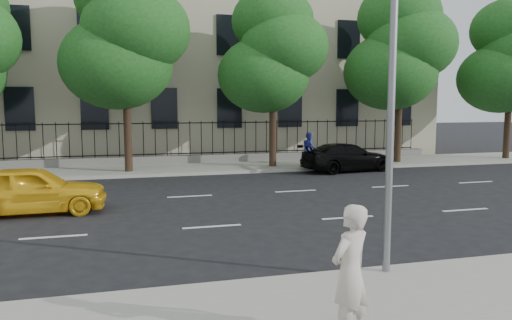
{
  "coord_description": "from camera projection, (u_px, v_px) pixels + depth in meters",
  "views": [
    {
      "loc": [
        -2.29,
        -10.51,
        3.35
      ],
      "look_at": [
        1.37,
        3.0,
        1.72
      ],
      "focal_mm": 35.0,
      "sensor_mm": 36.0,
      "label": 1
    }
  ],
  "objects": [
    {
      "name": "street_light",
      "position": [
        380.0,
        6.0,
        9.42
      ],
      "size": [
        0.25,
        3.32,
        8.05
      ],
      "color": "slate",
      "rests_on": "near_sidewalk"
    },
    {
      "name": "lane_markings",
      "position": [
        199.0,
        209.0,
        15.62
      ],
      "size": [
        49.6,
        4.62,
        0.01
      ],
      "primitive_type": null,
      "color": "silver",
      "rests_on": "ground"
    },
    {
      "name": "tree_f",
      "position": [
        510.0,
        57.0,
        28.13
      ],
      "size": [
        5.52,
        5.12,
        9.01
      ],
      "color": "#382619",
      "rests_on": "far_sidewalk"
    },
    {
      "name": "tree_e",
      "position": [
        400.0,
        48.0,
        26.28
      ],
      "size": [
        5.71,
        5.31,
        9.46
      ],
      "color": "#382619",
      "rests_on": "far_sidewalk"
    },
    {
      "name": "ground",
      "position": [
        232.0,
        254.0,
        11.06
      ],
      "size": [
        120.0,
        120.0,
        0.0
      ],
      "primitive_type": "plane",
      "color": "black",
      "rests_on": "ground"
    },
    {
      "name": "far_sidewalk",
      "position": [
        171.0,
        169.0,
        24.48
      ],
      "size": [
        60.0,
        4.0,
        0.15
      ],
      "primitive_type": "cube",
      "color": "gray",
      "rests_on": "ground"
    },
    {
      "name": "yellow_taxi",
      "position": [
        32.0,
        190.0,
        14.93
      ],
      "size": [
        4.34,
        1.83,
        1.46
      ],
      "primitive_type": "imported",
      "rotation": [
        0.0,
        0.0,
        1.6
      ],
      "color": "yellow",
      "rests_on": "ground"
    },
    {
      "name": "pedestrian_far",
      "position": [
        309.0,
        148.0,
        25.83
      ],
      "size": [
        0.66,
        0.83,
        1.65
      ],
      "primitive_type": "imported",
      "rotation": [
        0.0,
        0.0,
        1.52
      ],
      "color": "#2A3596",
      "rests_on": "far_sidewalk"
    },
    {
      "name": "tree_c",
      "position": [
        126.0,
        34.0,
        22.62
      ],
      "size": [
        5.89,
        5.5,
        9.8
      ],
      "color": "#382619",
      "rests_on": "far_sidewalk"
    },
    {
      "name": "black_sedan",
      "position": [
        348.0,
        157.0,
        24.16
      ],
      "size": [
        4.89,
        2.51,
        1.36
      ],
      "primitive_type": "imported",
      "rotation": [
        0.0,
        0.0,
        1.71
      ],
      "color": "black",
      "rests_on": "ground"
    },
    {
      "name": "masonry_building",
      "position": [
        154.0,
        13.0,
        32.02
      ],
      "size": [
        34.6,
        12.11,
        18.5
      ],
      "color": "#B6AB91",
      "rests_on": "ground"
    },
    {
      "name": "woman_near",
      "position": [
        350.0,
        273.0,
        6.66
      ],
      "size": [
        0.81,
        0.72,
        1.86
      ],
      "primitive_type": "imported",
      "rotation": [
        0.0,
        0.0,
        3.64
      ],
      "color": "beige",
      "rests_on": "near_sidewalk"
    },
    {
      "name": "tree_d",
      "position": [
        273.0,
        51.0,
        24.5
      ],
      "size": [
        5.34,
        4.94,
        8.84
      ],
      "color": "#382619",
      "rests_on": "far_sidewalk"
    },
    {
      "name": "iron_fence",
      "position": [
        167.0,
        154.0,
        26.04
      ],
      "size": [
        30.0,
        0.5,
        2.2
      ],
      "color": "slate",
      "rests_on": "far_sidewalk"
    }
  ]
}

